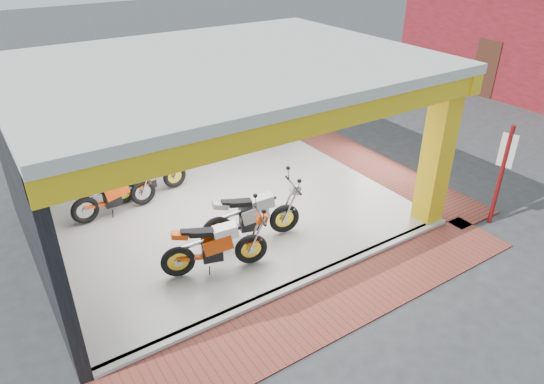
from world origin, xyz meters
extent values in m
plane|color=#2D2D30|center=(0.00, 0.00, 0.00)|extent=(80.00, 80.00, 0.00)
cube|color=silver|center=(0.00, 2.00, 0.05)|extent=(8.00, 6.00, 0.10)
cube|color=beige|center=(0.00, 2.00, 3.60)|extent=(8.40, 6.40, 0.20)
cube|color=black|center=(0.00, 5.10, 1.75)|extent=(8.20, 0.20, 3.50)
cube|color=black|center=(-4.10, 2.00, 1.75)|extent=(0.20, 6.20, 3.50)
cube|color=gold|center=(3.75, -0.75, 1.75)|extent=(0.50, 0.50, 3.50)
cube|color=gold|center=(0.00, -1.00, 3.30)|extent=(8.40, 0.30, 0.40)
cube|color=gold|center=(4.00, 2.00, 3.30)|extent=(0.30, 6.40, 0.40)
cube|color=silver|center=(0.00, -1.02, 0.05)|extent=(8.00, 0.20, 0.10)
cube|color=maroon|center=(0.00, -1.80, 0.01)|extent=(9.00, 1.40, 0.03)
cube|color=maroon|center=(4.80, 2.00, 0.01)|extent=(1.40, 7.00, 0.03)
cube|color=#3F1E14|center=(12.98, 4.50, 1.10)|extent=(0.06, 1.00, 2.20)
cylinder|color=maroon|center=(4.94, -1.62, 1.20)|extent=(0.10, 0.10, 2.39)
cube|color=white|center=(4.94, -1.62, 1.82)|extent=(0.10, 0.33, 0.77)
camera|label=1|loc=(-4.52, -6.80, 6.06)|focal=32.00mm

